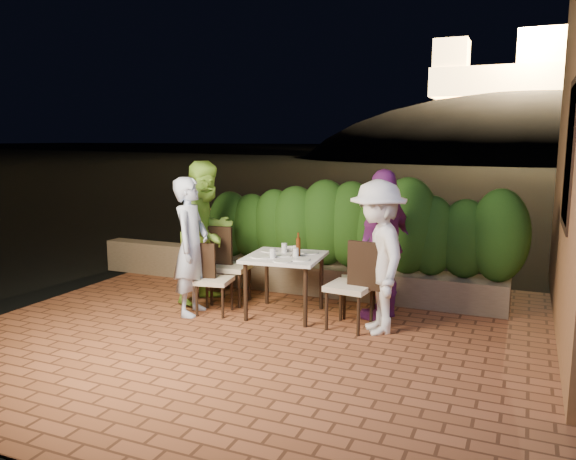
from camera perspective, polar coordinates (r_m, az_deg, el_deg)
The scene contains 31 objects.
ground at distance 5.97m, azimuth -2.43°, elevation -12.16°, with size 400.00×400.00×0.00m, color black.
terrace_floor at distance 6.42m, azimuth -0.46°, elevation -11.12°, with size 7.00×6.00×0.15m, color brown.
window_pane at distance 6.52m, azimuth 26.97°, elevation 6.86°, with size 0.08×1.00×1.40m, color black.
window_frame at distance 6.52m, azimuth 26.88°, elevation 6.87°, with size 0.06×1.15×1.55m, color black.
planter at distance 7.88m, azimuth 6.16°, elevation -5.18°, with size 4.20×0.55×0.40m, color brown.
hedge at distance 7.73m, azimuth 6.26°, elevation 0.21°, with size 4.00×0.70×1.10m, color #1C4011, non-canonical shape.
parapet at distance 9.18m, azimuth -12.06°, elevation -2.94°, with size 2.20×0.30×0.50m, color brown.
hill at distance 65.30m, azimuth 22.78°, elevation 3.17°, with size 52.00×40.00×22.00m, color black.
fortress at distance 65.54m, azimuth 23.61°, elevation 15.87°, with size 26.00×8.00×8.00m, color #FFCC7A, non-canonical shape.
dining_table at distance 6.94m, azimuth -0.33°, elevation -5.63°, with size 0.90×0.90×0.75m, color white, non-canonical shape.
plate_nw at distance 6.76m, azimuth -2.79°, elevation -2.71°, with size 0.25×0.25×0.01m, color white.
plate_sw at distance 7.11m, azimuth -1.96°, elevation -2.12°, with size 0.21×0.21×0.01m, color white.
plate_ne at distance 6.61m, azimuth 1.19°, elevation -2.99°, with size 0.24×0.24×0.01m, color white.
plate_se at distance 6.99m, azimuth 2.25°, elevation -2.32°, with size 0.21×0.21×0.01m, color white.
plate_centre at distance 6.85m, azimuth -0.58°, elevation -2.56°, with size 0.22×0.22×0.01m, color white.
plate_front at distance 6.53m, azimuth -0.57°, elevation -3.15°, with size 0.22×0.22×0.01m, color white.
glass_nw at distance 6.70m, azimuth -1.57°, elevation -2.36°, with size 0.07×0.07×0.12m, color silver.
glass_sw at distance 7.02m, azimuth -0.38°, elevation -1.82°, with size 0.07×0.07×0.12m, color silver.
glass_ne at distance 6.74m, azimuth 0.80°, elevation -2.32°, with size 0.07×0.07×0.11m, color silver.
glass_se at distance 6.95m, azimuth 0.78°, elevation -2.00°, with size 0.06×0.06×0.10m, color silver.
beer_bottle at distance 6.81m, azimuth 1.05°, elevation -1.46°, with size 0.06×0.06×0.29m, color #51250D, non-canonical shape.
bowl at distance 7.15m, azimuth 0.25°, elevation -1.93°, with size 0.18×0.18×0.04m, color white.
chair_left_front at distance 7.04m, azimuth -7.51°, elevation -4.93°, with size 0.41×0.41×0.89m, color black, non-canonical shape.
chair_left_back at distance 7.45m, azimuth -5.86°, elevation -3.57°, with size 0.47×0.47×1.02m, color black, non-canonical shape.
chair_right_front at distance 6.47m, azimuth 6.28°, elevation -5.54°, with size 0.48×0.48×1.03m, color black, non-canonical shape.
chair_right_back at distance 6.95m, azimuth 7.21°, elevation -4.98°, with size 0.42×0.42×0.92m, color black, non-canonical shape.
diner_blue at distance 6.99m, azimuth -9.81°, elevation -1.66°, with size 0.62×0.41×1.70m, color silver.
diner_green at distance 7.49m, azimuth -8.21°, elevation -0.21°, with size 0.91×0.71×1.87m, color #92D241.
diner_white at distance 6.32m, azimuth 9.09°, elevation -2.73°, with size 1.11×0.64×1.72m, color white.
diner_purple at distance 6.81m, azimuth 9.76°, elevation -1.48°, with size 1.06×0.44×1.81m, color #772879.
parapet_lamp at distance 8.75m, azimuth -8.51°, elevation -1.30°, with size 0.10×0.10×0.14m, color orange.
Camera 1 is at (2.42, -5.00, 2.17)m, focal length 35.00 mm.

